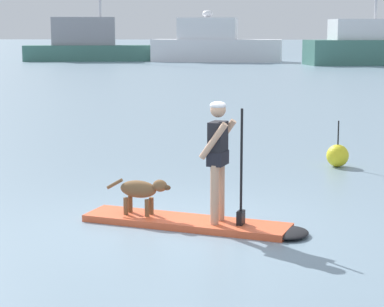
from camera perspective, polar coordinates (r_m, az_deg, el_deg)
name	(u,v)px	position (r m, az deg, el deg)	size (l,w,h in m)	color
ground_plane	(186,226)	(10.71, -0.48, -5.65)	(400.00, 400.00, 0.00)	gray
paddleboard	(200,224)	(10.61, 0.66, -5.51)	(3.39, 1.58, 0.10)	#E55933
person_paddler	(219,153)	(10.30, 2.11, 0.03)	(0.67, 0.57, 1.74)	tan
dog	(141,190)	(10.87, -3.97, -2.89)	(1.02, 0.39, 0.56)	brown
moored_boat_port	(90,45)	(67.27, -7.94, 8.41)	(12.75, 4.57, 11.70)	#3F7266
moored_boat_far_starboard	(215,45)	(65.46, 1.77, 8.46)	(11.58, 4.01, 4.50)	white
moored_boat_outer	(366,47)	(61.23, 13.42, 8.08)	(10.44, 5.59, 12.09)	#3F7266
marker_buoy	(338,156)	(15.50, 11.29, -0.16)	(0.47, 0.47, 0.97)	yellow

